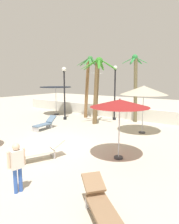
{
  "coord_description": "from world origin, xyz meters",
  "views": [
    {
      "loc": [
        7.4,
        -7.04,
        3.48
      ],
      "look_at": [
        0.0,
        3.09,
        1.4
      ],
      "focal_mm": 32.64,
      "sensor_mm": 36.0,
      "label": 1
    }
  ],
  "objects": [
    {
      "name": "seagull_0",
      "position": [
        -2.43,
        7.32,
        3.9
      ],
      "size": [
        0.73,
        1.19,
        0.14
      ],
      "color": "white"
    },
    {
      "name": "lamp_post_2",
      "position": [
        -4.37,
        5.52,
        2.73
      ],
      "size": [
        0.38,
        0.38,
        4.4
      ],
      "color": "black",
      "rests_on": "ground_plane"
    },
    {
      "name": "lounge_chair_1",
      "position": [
        4.88,
        -3.13,
        0.41
      ],
      "size": [
        1.78,
        1.57,
        0.81
      ],
      "color": "#B7B7BC",
      "rests_on": "ground_plane"
    },
    {
      "name": "lounge_chair_2",
      "position": [
        0.82,
        -1.42,
        0.4
      ],
      "size": [
        1.25,
        1.93,
        0.83
      ],
      "color": "#B7B7BC",
      "rests_on": "ground_plane"
    },
    {
      "name": "boundary_wall",
      "position": [
        0.0,
        8.84,
        0.5
      ],
      "size": [
        25.2,
        0.3,
        1.01
      ],
      "primitive_type": "cube",
      "color": "silver",
      "rests_on": "ground_plane"
    },
    {
      "name": "palm_tree_2",
      "position": [
        0.74,
        8.21,
        3.22
      ],
      "size": [
        1.92,
        2.02,
        5.32
      ],
      "color": "brown",
      "rests_on": "ground_plane"
    },
    {
      "name": "palm_tree_0",
      "position": [
        -1.18,
        5.68,
        3.11
      ],
      "size": [
        2.88,
        2.66,
        5.01
      ],
      "color": "brown",
      "rests_on": "ground_plane"
    },
    {
      "name": "lounge_chair_0",
      "position": [
        -3.2,
        2.24,
        0.39
      ],
      "size": [
        0.72,
        1.92,
        0.84
      ],
      "color": "#B7B7BC",
      "rests_on": "ground_plane"
    },
    {
      "name": "ground_plane",
      "position": [
        0.0,
        0.0,
        0.0
      ],
      "size": [
        56.0,
        56.0,
        0.0
      ],
      "primitive_type": "plane",
      "color": "beige"
    },
    {
      "name": "patio_umbrella_4",
      "position": [
        2.63,
        5.23,
        2.74
      ],
      "size": [
        2.93,
        2.93,
        3.06
      ],
      "color": "#333338",
      "rests_on": "ground_plane"
    },
    {
      "name": "guest_0",
      "position": [
        2.2,
        -3.64,
        0.95
      ],
      "size": [
        0.3,
        0.55,
        1.57
      ],
      "color": "#3359B2",
      "rests_on": "ground_plane"
    },
    {
      "name": "patio_umbrella_2",
      "position": [
        3.42,
        0.58,
        2.43
      ],
      "size": [
        2.52,
        2.52,
        2.67
      ],
      "color": "#333338",
      "rests_on": "ground_plane"
    },
    {
      "name": "lamp_post_1",
      "position": [
        -0.89,
        7.88,
        2.61
      ],
      "size": [
        0.34,
        0.34,
        4.51
      ],
      "color": "black",
      "rests_on": "ground_plane"
    },
    {
      "name": "patio_umbrella_1",
      "position": [
        -6.68,
        6.78,
        2.55
      ],
      "size": [
        2.94,
        2.94,
        2.81
      ],
      "color": "#333338",
      "rests_on": "ground_plane"
    },
    {
      "name": "palm_tree_1",
      "position": [
        -3.23,
        7.29,
        3.38
      ],
      "size": [
        2.32,
        2.32,
        5.36
      ],
      "color": "brown",
      "rests_on": "ground_plane"
    }
  ]
}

